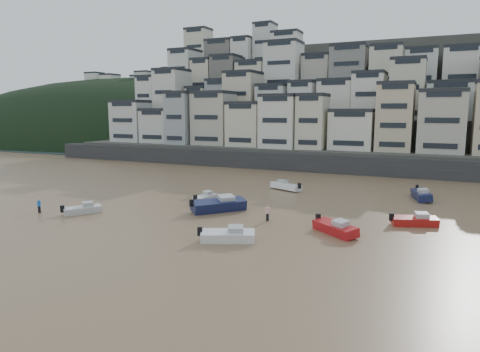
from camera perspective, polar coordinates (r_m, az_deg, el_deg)
The scene contains 14 objects.
sea_strip at distance 213.50m, azimuth -15.52°, elevation 5.20°, with size 340.00×340.00×0.00m, color #455162.
harbor_wall at distance 85.38m, azimuth 12.71°, elevation 1.57°, with size 140.00×3.00×3.50m, color #38383A.
hillside at distance 123.43m, azimuth 18.99°, elevation 8.71°, with size 141.04×66.00×50.00m.
headland at distance 196.27m, azimuth -14.04°, elevation 4.97°, with size 216.00×135.00×53.33m.
boat_h at distance 66.01m, azimuth 6.16°, elevation -1.20°, with size 5.63×1.84×1.53m, color white, non-canonical shape.
boat_d at distance 49.14m, azimuth 22.27°, elevation -5.36°, with size 5.13×1.68×1.40m, color #B01815, non-canonical shape.
boat_f at distance 57.85m, azimuth -4.70°, elevation -2.75°, with size 4.48×1.47×1.22m, color silver, non-canonical shape.
boat_i at distance 63.79m, azimuth 23.02°, elevation -2.14°, with size 6.14×2.01×1.67m, color #151B42, non-canonical shape.
boat_b at distance 43.64m, azimuth 12.57°, elevation -6.54°, with size 5.69×1.86×1.55m, color #B3161A, non-canonical shape.
boat_j at distance 54.14m, azimuth -20.27°, elevation -4.04°, with size 4.72×1.54×1.29m, color silver, non-canonical shape.
boat_a at distance 40.04m, azimuth -1.64°, elevation -7.76°, with size 5.47×1.79×1.49m, color white, non-canonical shape.
boat_c at distance 51.87m, azimuth -2.86°, elevation -3.65°, with size 7.28×2.38×1.98m, color #161C45, non-canonical shape.
person_blue at distance 56.38m, azimuth -25.22°, elevation -3.61°, with size 0.44×0.44×1.74m, color blue, non-canonical shape.
person_pink at distance 47.58m, azimuth 3.68°, elevation -4.95°, with size 0.44×0.44×1.74m, color #F5ADB6, non-canonical shape.
Camera 1 is at (27.43, -17.94, 12.14)m, focal length 32.00 mm.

